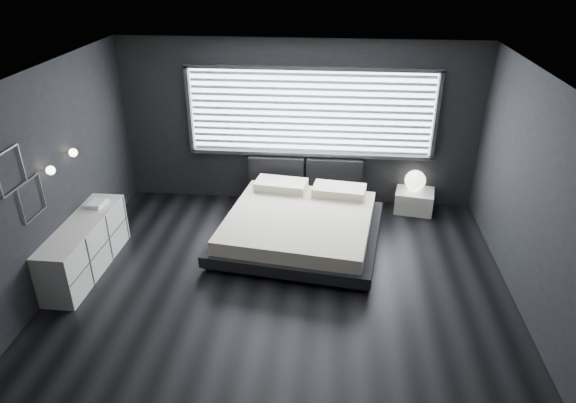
{
  "coord_description": "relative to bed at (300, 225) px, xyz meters",
  "views": [
    {
      "loc": [
        0.59,
        -5.49,
        4.12
      ],
      "look_at": [
        0.0,
        0.85,
        0.9
      ],
      "focal_mm": 32.0,
      "sensor_mm": 36.0,
      "label": 1
    }
  ],
  "objects": [
    {
      "name": "headboard",
      "position": [
        -0.01,
        1.34,
        0.29
      ],
      "size": [
        1.96,
        0.16,
        0.52
      ],
      "color": "black",
      "rests_on": "ground"
    },
    {
      "name": "sconce_far",
      "position": [
        -3.02,
        -0.65,
        1.32
      ],
      "size": [
        0.18,
        0.11,
        0.11
      ],
      "color": "silver",
      "rests_on": "ground"
    },
    {
      "name": "nightstand",
      "position": [
        1.87,
        1.2,
        -0.1
      ],
      "size": [
        0.71,
        0.62,
        0.37
      ],
      "primitive_type": "cube",
      "rotation": [
        0.0,
        0.0,
        -0.17
      ],
      "color": "silver",
      "rests_on": "ground"
    },
    {
      "name": "window",
      "position": [
        0.06,
        1.39,
        1.33
      ],
      "size": [
        4.14,
        0.09,
        1.52
      ],
      "color": "white",
      "rests_on": "ground"
    },
    {
      "name": "wall_art_lower",
      "position": [
        -3.11,
        -1.6,
        1.1
      ],
      "size": [
        0.01,
        0.48,
        0.48
      ],
      "color": "#47474C",
      "rests_on": "ground"
    },
    {
      "name": "dresser",
      "position": [
        -2.91,
        -1.04,
        0.08
      ],
      "size": [
        0.54,
        1.84,
        0.73
      ],
      "color": "silver",
      "rests_on": "ground"
    },
    {
      "name": "wall_art_upper",
      "position": [
        -3.11,
        -1.85,
        1.57
      ],
      "size": [
        0.01,
        0.48,
        0.48
      ],
      "color": "#47474C",
      "rests_on": "ground"
    },
    {
      "name": "bed",
      "position": [
        0.0,
        0.0,
        0.0
      ],
      "size": [
        2.64,
        2.55,
        0.61
      ],
      "color": "black",
      "rests_on": "ground"
    },
    {
      "name": "book_stack",
      "position": [
        -2.9,
        -0.5,
        0.48
      ],
      "size": [
        0.27,
        0.34,
        0.06
      ],
      "color": "white",
      "rests_on": "dresser"
    },
    {
      "name": "sconce_near",
      "position": [
        -3.02,
        -1.25,
        1.32
      ],
      "size": [
        0.18,
        0.11,
        0.11
      ],
      "color": "silver",
      "rests_on": "ground"
    },
    {
      "name": "orb_lamp",
      "position": [
        1.86,
        1.24,
        0.26
      ],
      "size": [
        0.35,
        0.35,
        0.35
      ],
      "primitive_type": "sphere",
      "color": "white",
      "rests_on": "nightstand"
    },
    {
      "name": "room",
      "position": [
        -0.14,
        -1.3,
        1.12
      ],
      "size": [
        6.04,
        6.0,
        2.8
      ],
      "color": "black",
      "rests_on": "ground"
    }
  ]
}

